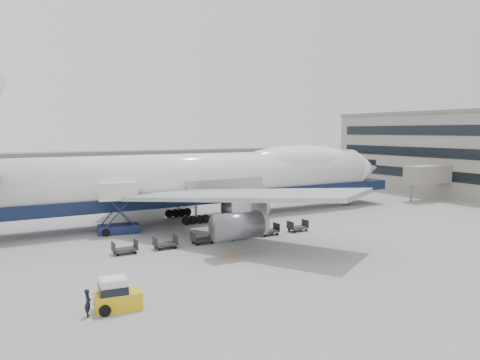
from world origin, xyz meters
TOP-DOWN VIEW (x-y plane):
  - ground at (0.00, 0.00)m, footprint 260.00×260.00m
  - apron_line at (0.00, -6.00)m, footprint 60.00×0.15m
  - hangar at (-10.00, 70.00)m, footprint 110.00×8.00m
  - airliner at (0.64, 12.00)m, footprint 67.00×55.30m
  - catering_truck at (-13.15, 8.52)m, footprint 4.97×3.79m
  - baggage_tug at (-19.65, -14.82)m, footprint 3.16×1.93m
  - ground_worker at (-21.52, -15.03)m, footprint 0.60×0.76m
  - traffic_cone at (-6.94, -7.18)m, footprint 0.40×0.40m
  - dolly_0 at (-15.12, -0.99)m, footprint 2.30×1.35m
  - dolly_1 at (-10.96, -0.99)m, footprint 2.30×1.35m
  - dolly_2 at (-6.79, -0.99)m, footprint 2.30×1.35m
  - dolly_3 at (-2.63, -0.99)m, footprint 2.30×1.35m
  - dolly_4 at (1.53, -0.99)m, footprint 2.30×1.35m
  - dolly_5 at (5.69, -0.99)m, footprint 2.30×1.35m

SIDE VIEW (x-z plane):
  - ground at x=0.00m, z-range 0.00..0.00m
  - apron_line at x=0.00m, z-range 0.00..0.01m
  - traffic_cone at x=-6.94m, z-range -0.02..0.58m
  - dolly_0 at x=-15.12m, z-range -0.12..1.18m
  - dolly_1 at x=-10.96m, z-range -0.12..1.18m
  - dolly_2 at x=-6.79m, z-range -0.12..1.18m
  - dolly_3 at x=-2.63m, z-range -0.12..1.18m
  - dolly_4 at x=1.53m, z-range -0.12..1.18m
  - dolly_5 at x=5.69m, z-range -0.12..1.18m
  - ground_worker at x=-21.52m, z-range 0.00..1.82m
  - baggage_tug at x=-19.65m, z-range -0.12..2.08m
  - catering_truck at x=-13.15m, z-range 0.42..6.44m
  - hangar at x=-10.00m, z-range 0.00..7.00m
  - airliner at x=0.64m, z-range -4.37..15.61m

